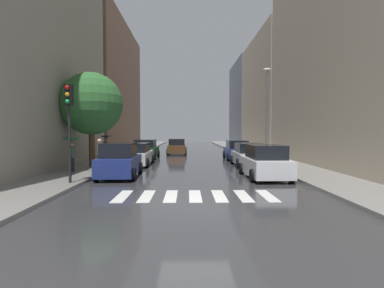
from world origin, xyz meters
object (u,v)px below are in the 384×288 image
(pedestrian_foreground, at_px, (72,146))
(street_tree_left, at_px, (91,104))
(parked_car_left_nearest, at_px, (120,161))
(traffic_light_left_corner, at_px, (69,111))
(car_midroad, at_px, (177,147))
(parked_car_left_second, at_px, (137,155))
(parked_car_left_third, at_px, (146,150))
(lamp_post_right, at_px, (267,108))
(parked_car_right_third, at_px, (237,150))
(pedestrian_near_tree, at_px, (100,153))
(parked_car_right_second, at_px, (248,155))
(parked_car_right_nearest, at_px, (265,163))
(pedestrian_by_kerb, at_px, (106,141))

(pedestrian_foreground, bearing_deg, street_tree_left, 176.21)
(parked_car_left_nearest, height_order, traffic_light_left_corner, traffic_light_left_corner)
(car_midroad, xyz_separation_m, pedestrian_foreground, (-5.37, -15.68, 0.83))
(parked_car_left_nearest, xyz_separation_m, parked_car_left_second, (-0.00, 5.73, -0.09))
(parked_car_left_third, xyz_separation_m, traffic_light_left_corner, (-1.45, -14.05, 2.50))
(parked_car_left_nearest, distance_m, pedestrian_foreground, 3.21)
(car_midroad, relative_size, lamp_post_right, 0.64)
(parked_car_left_nearest, xyz_separation_m, car_midroad, (2.46, 16.81, -0.08))
(parked_car_left_second, relative_size, street_tree_left, 0.76)
(parked_car_right_third, distance_m, pedestrian_near_tree, 12.56)
(parked_car_left_third, height_order, lamp_post_right, lamp_post_right)
(parked_car_right_second, relative_size, lamp_post_right, 0.61)
(parked_car_left_second, height_order, car_midroad, car_midroad)
(parked_car_left_second, distance_m, parked_car_right_second, 7.79)
(parked_car_right_nearest, bearing_deg, parked_car_right_third, -2.00)
(parked_car_right_nearest, xyz_separation_m, parked_car_right_third, (0.25, 10.78, -0.03))
(parked_car_left_second, height_order, pedestrian_by_kerb, pedestrian_by_kerb)
(parked_car_right_nearest, xyz_separation_m, pedestrian_near_tree, (-9.20, 2.53, 0.31))
(parked_car_right_third, xyz_separation_m, pedestrian_near_tree, (-9.46, -8.25, 0.35))
(traffic_light_left_corner, bearing_deg, pedestrian_near_tree, 90.49)
(parked_car_right_third, relative_size, pedestrian_foreground, 2.45)
(parked_car_right_second, bearing_deg, pedestrian_near_tree, 106.97)
(pedestrian_foreground, height_order, pedestrian_near_tree, pedestrian_foreground)
(pedestrian_foreground, bearing_deg, parked_car_right_second, 112.72)
(parked_car_left_second, distance_m, car_midroad, 11.35)
(parked_car_left_third, bearing_deg, traffic_light_left_corner, 175.74)
(pedestrian_by_kerb, distance_m, lamp_post_right, 13.13)
(pedestrian_by_kerb, bearing_deg, car_midroad, -158.43)
(street_tree_left, bearing_deg, lamp_post_right, 12.36)
(parked_car_left_third, xyz_separation_m, pedestrian_foreground, (-2.77, -10.26, 0.81))
(parked_car_right_second, relative_size, pedestrian_by_kerb, 2.21)
(car_midroad, distance_m, street_tree_left, 14.37)
(parked_car_right_nearest, xyz_separation_m, traffic_light_left_corner, (-9.16, -2.27, 2.48))
(parked_car_left_third, bearing_deg, parked_car_right_second, -127.34)
(parked_car_right_second, height_order, car_midroad, car_midroad)
(parked_car_left_third, relative_size, parked_car_right_third, 0.90)
(parked_car_right_third, distance_m, car_midroad, 8.37)
(parked_car_left_third, bearing_deg, parked_car_left_second, -176.92)
(parked_car_left_third, distance_m, pedestrian_foreground, 10.66)
(parked_car_left_second, height_order, traffic_light_left_corner, traffic_light_left_corner)
(parked_car_left_nearest, relative_size, pedestrian_near_tree, 2.24)
(parked_car_right_nearest, height_order, car_midroad, parked_car_right_nearest)
(parked_car_right_second, relative_size, pedestrian_foreground, 2.22)
(pedestrian_by_kerb, distance_m, street_tree_left, 6.10)
(pedestrian_foreground, height_order, pedestrian_by_kerb, pedestrian_by_kerb)
(traffic_light_left_corner, bearing_deg, parked_car_right_third, 54.19)
(parked_car_left_third, relative_size, car_midroad, 0.95)
(parked_car_left_third, distance_m, parked_car_right_third, 8.03)
(parked_car_right_nearest, height_order, parked_car_right_second, parked_car_right_nearest)
(pedestrian_foreground, xyz_separation_m, lamp_post_right, (12.32, 5.31, 2.53))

